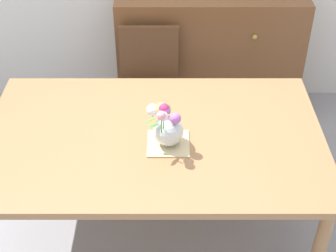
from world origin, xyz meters
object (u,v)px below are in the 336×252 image
Objects in this scene: dining_table at (153,145)px; flower_vase at (166,126)px; chair_far at (149,82)px; dresser at (208,55)px.

dining_table is 6.99× the size of flower_vase.
dining_table is 0.93m from chair_far.
flower_vase is at bearing -103.02° from dresser.
flower_vase reaches higher than chair_far.
dresser is at bearing 76.98° from flower_vase.
dresser is at bearing -137.65° from chair_far.
dresser is (0.40, 1.33, -0.19)m from dining_table.
chair_far is at bearing -137.65° from dresser.
dining_table is 1.40m from dresser.
chair_far is 1.06m from flower_vase.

